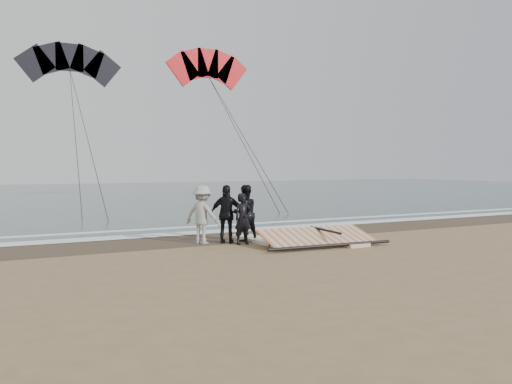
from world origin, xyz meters
TOP-DOWN VIEW (x-y plane):
  - ground at (0.00, 0.00)m, footprint 120.00×120.00m
  - sea at (0.00, 33.00)m, footprint 120.00×54.00m
  - wet_sand at (0.00, 4.50)m, footprint 120.00×2.80m
  - foam_near at (0.00, 5.90)m, footprint 120.00×0.90m
  - foam_far at (0.00, 7.60)m, footprint 120.00×0.45m
  - man_main at (-1.26, 2.85)m, footprint 0.60×0.41m
  - board_white at (1.63, 2.06)m, footprint 0.73×2.59m
  - board_cream at (-0.52, 3.16)m, footprint 0.97×2.53m
  - trio_cluster at (-1.70, 3.43)m, footprint 2.52×1.43m
  - sail_rig at (0.62, 1.85)m, footprint 4.06×1.89m
  - kite_red at (4.89, 21.97)m, footprint 6.54×5.90m
  - kite_dark at (-3.59, 27.85)m, footprint 8.37×8.56m

SIDE VIEW (x-z plane):
  - ground at x=0.00m, z-range 0.00..0.00m
  - wet_sand at x=0.00m, z-range 0.00..0.01m
  - sea at x=0.00m, z-range 0.00..0.02m
  - foam_near at x=0.00m, z-range 0.02..0.03m
  - foam_far at x=0.00m, z-range 0.02..0.03m
  - board_cream at x=-0.52m, z-range 0.00..0.10m
  - board_white at x=1.63m, z-range 0.00..0.10m
  - sail_rig at x=0.62m, z-range -0.05..0.44m
  - man_main at x=-1.26m, z-range 0.00..1.59m
  - trio_cluster at x=-1.70m, z-range -0.01..1.82m
  - kite_red at x=4.89m, z-range 1.80..16.27m
  - kite_dark at x=-3.59m, z-range -0.02..19.34m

